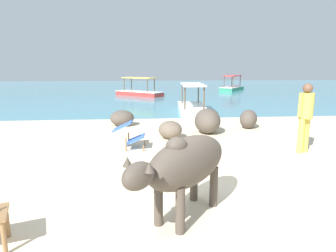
{
  "coord_description": "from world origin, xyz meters",
  "views": [
    {
      "loc": [
        -0.67,
        -4.22,
        2.02
      ],
      "look_at": [
        -0.02,
        3.0,
        0.55
      ],
      "focal_mm": 31.13,
      "sensor_mm": 36.0,
      "label": 1
    }
  ],
  "objects_px": {
    "deck_chair_far": "(129,133)",
    "person_standing": "(306,113)",
    "cow": "(186,163)",
    "boat_green": "(232,87)",
    "boat_white": "(192,107)",
    "boat_red": "(139,92)"
  },
  "relations": [
    {
      "from": "deck_chair_far",
      "to": "person_standing",
      "type": "distance_m",
      "value": 4.18
    },
    {
      "from": "cow",
      "to": "boat_green",
      "type": "xyz_separation_m",
      "value": [
        7.36,
        21.57,
        -0.5
      ]
    },
    {
      "from": "deck_chair_far",
      "to": "boat_white",
      "type": "height_order",
      "value": "boat_white"
    },
    {
      "from": "boat_white",
      "to": "boat_red",
      "type": "bearing_deg",
      "value": -159.0
    },
    {
      "from": "cow",
      "to": "person_standing",
      "type": "xyz_separation_m",
      "value": [
        3.2,
        2.75,
        0.19
      ]
    },
    {
      "from": "boat_green",
      "to": "boat_red",
      "type": "relative_size",
      "value": 1.04
    },
    {
      "from": "boat_green",
      "to": "boat_white",
      "type": "relative_size",
      "value": 0.98
    },
    {
      "from": "cow",
      "to": "boat_red",
      "type": "relative_size",
      "value": 0.51
    },
    {
      "from": "person_standing",
      "to": "deck_chair_far",
      "type": "bearing_deg",
      "value": -124.04
    },
    {
      "from": "cow",
      "to": "boat_red",
      "type": "bearing_deg",
      "value": -136.88
    },
    {
      "from": "deck_chair_far",
      "to": "boat_red",
      "type": "xyz_separation_m",
      "value": [
        0.13,
        13.89,
        -0.13
      ]
    },
    {
      "from": "deck_chair_far",
      "to": "boat_green",
      "type": "xyz_separation_m",
      "value": [
        8.25,
        18.14,
        -0.13
      ]
    },
    {
      "from": "cow",
      "to": "person_standing",
      "type": "relative_size",
      "value": 1.11
    },
    {
      "from": "person_standing",
      "to": "boat_green",
      "type": "distance_m",
      "value": 19.3
    },
    {
      "from": "boat_green",
      "to": "boat_red",
      "type": "bearing_deg",
      "value": 152.2
    },
    {
      "from": "cow",
      "to": "person_standing",
      "type": "distance_m",
      "value": 4.22
    },
    {
      "from": "person_standing",
      "to": "boat_white",
      "type": "relative_size",
      "value": 0.43
    },
    {
      "from": "person_standing",
      "to": "boat_red",
      "type": "xyz_separation_m",
      "value": [
        -3.95,
        14.57,
        -0.7
      ]
    },
    {
      "from": "deck_chair_far",
      "to": "person_standing",
      "type": "height_order",
      "value": "person_standing"
    },
    {
      "from": "person_standing",
      "to": "boat_white",
      "type": "xyz_separation_m",
      "value": [
        -1.56,
        6.31,
        -0.7
      ]
    },
    {
      "from": "person_standing",
      "to": "boat_red",
      "type": "relative_size",
      "value": 0.46
    },
    {
      "from": "cow",
      "to": "boat_white",
      "type": "xyz_separation_m",
      "value": [
        1.64,
        9.05,
        -0.5
      ]
    }
  ]
}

